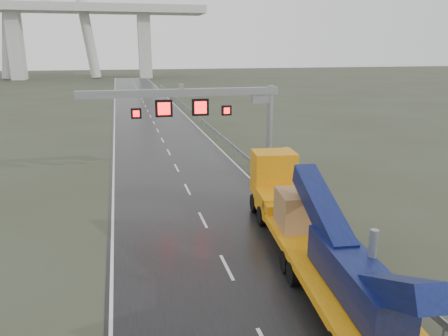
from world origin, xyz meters
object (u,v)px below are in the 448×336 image
object	(u,v)px
sign_gantry	(210,108)
striped_barrier	(285,171)
exit_sign_pair	(280,157)
heavy_haul_truck	(309,227)

from	to	relation	value
sign_gantry	striped_barrier	world-z (taller)	sign_gantry
exit_sign_pair	striped_barrier	world-z (taller)	exit_sign_pair
exit_sign_pair	striped_barrier	bearing A→B (deg)	4.28
sign_gantry	heavy_haul_truck	bearing A→B (deg)	-82.63
sign_gantry	striped_barrier	distance (m)	7.79
sign_gantry	heavy_haul_truck	xyz separation A→B (m)	(1.84, -14.23, -3.83)
exit_sign_pair	sign_gantry	bearing A→B (deg)	149.67
sign_gantry	heavy_haul_truck	distance (m)	14.85
heavy_haul_truck	striped_barrier	size ratio (longest dim) A/B	17.32
heavy_haul_truck	exit_sign_pair	bearing A→B (deg)	80.87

